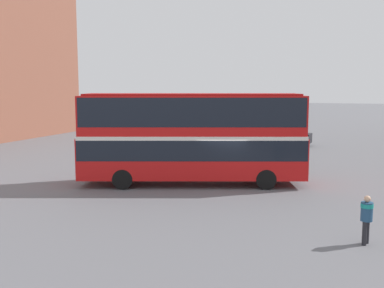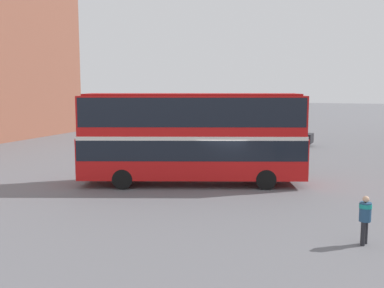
% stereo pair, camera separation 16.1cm
% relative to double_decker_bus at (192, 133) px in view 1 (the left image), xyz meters
% --- Properties ---
extents(ground_plane, '(240.00, 240.00, 0.00)m').
position_rel_double_decker_bus_xyz_m(ground_plane, '(1.73, 0.07, -2.69)').
color(ground_plane, slate).
extents(double_decker_bus, '(11.66, 6.20, 4.71)m').
position_rel_double_decker_bus_xyz_m(double_decker_bus, '(0.00, 0.00, 0.00)').
color(double_decker_bus, red).
rests_on(double_decker_bus, ground_plane).
extents(pedestrian_foreground, '(0.51, 0.51, 1.61)m').
position_rel_double_decker_bus_xyz_m(pedestrian_foreground, '(8.27, -6.57, -1.71)').
color(pedestrian_foreground, '#232328').
rests_on(pedestrian_foreground, ground_plane).
extents(parked_car_kerb_near, '(4.68, 2.08, 1.57)m').
position_rel_double_decker_bus_xyz_m(parked_car_kerb_near, '(2.33, 17.43, -1.89)').
color(parked_car_kerb_near, black).
rests_on(parked_car_kerb_near, ground_plane).
extents(parked_car_kerb_far, '(4.41, 2.09, 1.64)m').
position_rel_double_decker_bus_xyz_m(parked_car_kerb_far, '(-11.53, 15.59, -1.87)').
color(parked_car_kerb_far, silver).
rests_on(parked_car_kerb_far, ground_plane).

